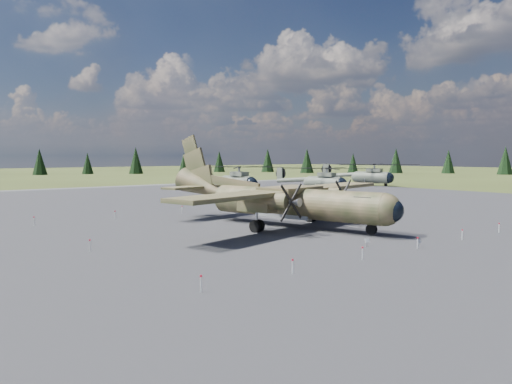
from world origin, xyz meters
TOP-DOWN VIEW (x-y plane):
  - ground at (0.00, 0.00)m, footprint 500.00×500.00m
  - apron at (0.00, 10.00)m, footprint 120.00×120.00m
  - transport_plane at (2.10, 1.18)m, footprint 28.30×25.36m
  - helicopter_near at (22.56, 35.98)m, footprint 19.71×22.65m
  - helicopter_mid at (36.30, 28.39)m, footprint 20.34×22.02m
  - helicopter_far at (58.66, 35.59)m, footprint 23.77×24.37m
  - info_placard_left at (-0.21, -10.80)m, footprint 0.43×0.23m
  - info_placard_right at (2.39, -13.34)m, footprint 0.40×0.20m
  - barrier_fence at (-0.46, -0.08)m, footprint 33.12×29.62m
  - treeline at (0.55, -10.40)m, footprint 317.06×319.05m

SIDE VIEW (x-z plane):
  - ground at x=0.00m, z-range 0.00..0.00m
  - apron at x=0.00m, z-range -0.02..0.02m
  - info_placard_right at x=2.39m, z-range 0.10..0.71m
  - info_placard_left at x=-0.21m, z-range 0.11..0.75m
  - barrier_fence at x=-0.46m, z-range 0.08..0.93m
  - transport_plane at x=2.10m, z-range -1.99..7.38m
  - helicopter_mid at x=36.30m, z-range 0.94..5.41m
  - helicopter_near at x=22.56m, z-range 1.00..5.78m
  - helicopter_far at x=58.66m, z-range 1.01..5.84m
  - treeline at x=0.55m, z-range -0.67..10.32m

